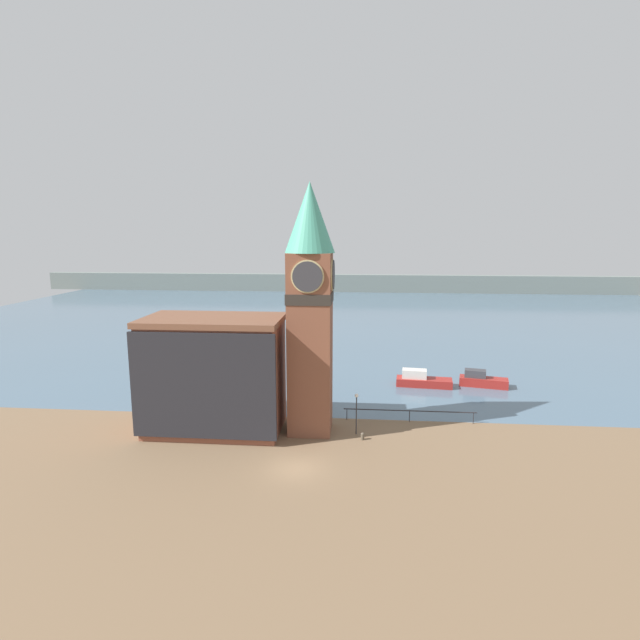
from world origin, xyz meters
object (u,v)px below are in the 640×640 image
at_px(mooring_bollard_near, 363,436).
at_px(lamp_post, 356,406).
at_px(boat_near, 422,380).
at_px(clock_tower, 310,303).
at_px(pier_building, 214,374).
at_px(boat_far, 482,380).

height_order(mooring_bollard_near, lamp_post, lamp_post).
bearing_deg(boat_near, clock_tower, -123.04).
height_order(clock_tower, mooring_bollard_near, clock_tower).
bearing_deg(mooring_bollard_near, boat_near, 66.85).
bearing_deg(lamp_post, clock_tower, 173.47).
bearing_deg(pier_building, mooring_bollard_near, -4.76).
distance_m(boat_far, lamp_post, 20.52).
bearing_deg(clock_tower, boat_far, 38.68).
distance_m(clock_tower, mooring_bollard_near, 12.05).
height_order(boat_far, mooring_bollard_near, boat_far).
xyz_separation_m(clock_tower, mooring_bollard_near, (4.58, -1.61, -11.03)).
distance_m(clock_tower, pier_building, 10.49).
bearing_deg(mooring_bollard_near, lamp_post, 115.92).
bearing_deg(clock_tower, lamp_post, -6.53).
relative_size(boat_far, lamp_post, 1.51).
distance_m(clock_tower, boat_far, 25.43).
distance_m(boat_near, boat_far, 6.82).
height_order(pier_building, boat_far, pier_building).
bearing_deg(boat_far, lamp_post, -120.95).
xyz_separation_m(boat_near, boat_far, (6.80, 0.51, 0.01)).
bearing_deg(boat_far, pier_building, -138.19).
distance_m(clock_tower, boat_near, 20.83).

